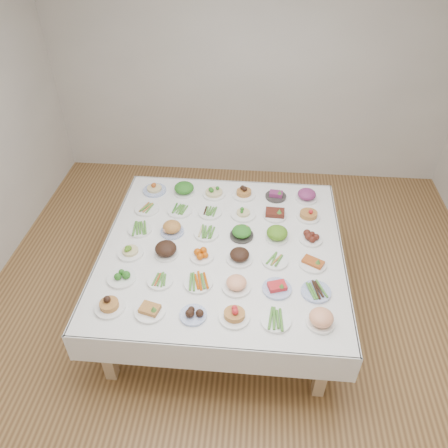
# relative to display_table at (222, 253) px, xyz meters

# --- Properties ---
(room_envelope) EXTENTS (5.02, 5.02, 2.81)m
(room_envelope) POSITION_rel_display_table_xyz_m (0.14, -0.06, 1.15)
(room_envelope) COLOR olive
(room_envelope) RESTS_ON ground
(display_table) EXTENTS (2.06, 2.06, 0.75)m
(display_table) POSITION_rel_display_table_xyz_m (0.00, 0.00, 0.00)
(display_table) COLOR white
(display_table) RESTS_ON ground
(dish_0) EXTENTS (0.22, 0.22, 0.12)m
(dish_0) POSITION_rel_display_table_xyz_m (-0.77, -0.75, 0.12)
(dish_0) COLOR white
(dish_0) RESTS_ON display_table
(dish_1) EXTENTS (0.23, 0.23, 0.10)m
(dish_1) POSITION_rel_display_table_xyz_m (-0.46, -0.76, 0.11)
(dish_1) COLOR white
(dish_1) RESTS_ON display_table
(dish_2) EXTENTS (0.20, 0.20, 0.09)m
(dish_2) POSITION_rel_display_table_xyz_m (-0.14, -0.77, 0.11)
(dish_2) COLOR #4C66B2
(dish_2) RESTS_ON display_table
(dish_3) EXTENTS (0.22, 0.22, 0.12)m
(dish_3) POSITION_rel_display_table_xyz_m (0.16, -0.76, 0.12)
(dish_3) COLOR white
(dish_3) RESTS_ON display_table
(dish_4) EXTENTS (0.21, 0.21, 0.06)m
(dish_4) POSITION_rel_display_table_xyz_m (0.45, -0.77, 0.10)
(dish_4) COLOR white
(dish_4) RESTS_ON display_table
(dish_5) EXTENTS (0.20, 0.20, 0.12)m
(dish_5) POSITION_rel_display_table_xyz_m (0.77, -0.76, 0.13)
(dish_5) COLOR white
(dish_5) RESTS_ON display_table
(dish_6) EXTENTS (0.23, 0.23, 0.09)m
(dish_6) POSITION_rel_display_table_xyz_m (-0.76, -0.45, 0.11)
(dish_6) COLOR white
(dish_6) RESTS_ON display_table
(dish_7) EXTENTS (0.20, 0.20, 0.04)m
(dish_7) POSITION_rel_display_table_xyz_m (-0.45, -0.46, 0.09)
(dish_7) COLOR white
(dish_7) RESTS_ON display_table
(dish_8) EXTENTS (0.22, 0.22, 0.06)m
(dish_8) POSITION_rel_display_table_xyz_m (-0.15, -0.45, 0.09)
(dish_8) COLOR white
(dish_8) RESTS_ON display_table
(dish_9) EXTENTS (0.22, 0.22, 0.12)m
(dish_9) POSITION_rel_display_table_xyz_m (0.15, -0.47, 0.12)
(dish_9) COLOR white
(dish_9) RESTS_ON display_table
(dish_10) EXTENTS (0.22, 0.22, 0.09)m
(dish_10) POSITION_rel_display_table_xyz_m (0.46, -0.46, 0.10)
(dish_10) COLOR #4C66B2
(dish_10) RESTS_ON display_table
(dish_11) EXTENTS (0.23, 0.23, 0.05)m
(dish_11) POSITION_rel_display_table_xyz_m (0.76, -0.46, 0.09)
(dish_11) COLOR #4C66B2
(dish_11) RESTS_ON display_table
(dish_12) EXTENTS (0.21, 0.21, 0.11)m
(dish_12) POSITION_rel_display_table_xyz_m (-0.76, -0.16, 0.12)
(dish_12) COLOR white
(dish_12) RESTS_ON display_table
(dish_13) EXTENTS (0.20, 0.20, 0.13)m
(dish_13) POSITION_rel_display_table_xyz_m (-0.46, -0.14, 0.13)
(dish_13) COLOR white
(dish_13) RESTS_ON display_table
(dish_14) EXTENTS (0.20, 0.20, 0.08)m
(dish_14) POSITION_rel_display_table_xyz_m (-0.16, -0.15, 0.10)
(dish_14) COLOR white
(dish_14) RESTS_ON display_table
(dish_15) EXTENTS (0.24, 0.24, 0.14)m
(dish_15) POSITION_rel_display_table_xyz_m (0.16, -0.15, 0.14)
(dish_15) COLOR white
(dish_15) RESTS_ON display_table
(dish_16) EXTENTS (0.22, 0.22, 0.05)m
(dish_16) POSITION_rel_display_table_xyz_m (0.45, -0.15, 0.09)
(dish_16) COLOR white
(dish_16) RESTS_ON display_table
(dish_17) EXTENTS (0.22, 0.22, 0.10)m
(dish_17) POSITION_rel_display_table_xyz_m (0.76, -0.16, 0.11)
(dish_17) COLOR white
(dish_17) RESTS_ON display_table
(dish_18) EXTENTS (0.21, 0.21, 0.05)m
(dish_18) POSITION_rel_display_table_xyz_m (-0.76, 0.14, 0.09)
(dish_18) COLOR white
(dish_18) RESTS_ON display_table
(dish_19) EXTENTS (0.21, 0.21, 0.12)m
(dish_19) POSITION_rel_display_table_xyz_m (-0.46, 0.15, 0.13)
(dish_19) COLOR #4C66B2
(dish_19) RESTS_ON display_table
(dish_20) EXTENTS (0.22, 0.22, 0.05)m
(dish_20) POSITION_rel_display_table_xyz_m (-0.16, 0.14, 0.09)
(dish_20) COLOR white
(dish_20) RESTS_ON display_table
(dish_21) EXTENTS (0.20, 0.20, 0.13)m
(dish_21) POSITION_rel_display_table_xyz_m (0.16, 0.15, 0.14)
(dish_21) COLOR #2E2B29
(dish_21) RESTS_ON display_table
(dish_22) EXTENTS (0.22, 0.22, 0.12)m
(dish_22) POSITION_rel_display_table_xyz_m (0.46, 0.14, 0.13)
(dish_22) COLOR white
(dish_22) RESTS_ON display_table
(dish_23) EXTENTS (0.20, 0.20, 0.09)m
(dish_23) POSITION_rel_display_table_xyz_m (0.76, 0.15, 0.11)
(dish_23) COLOR white
(dish_23) RESTS_ON display_table
(dish_24) EXTENTS (0.23, 0.23, 0.05)m
(dish_24) POSITION_rel_display_table_xyz_m (-0.76, 0.45, 0.09)
(dish_24) COLOR white
(dish_24) RESTS_ON display_table
(dish_25) EXTENTS (0.23, 0.23, 0.05)m
(dish_25) POSITION_rel_display_table_xyz_m (-0.45, 0.46, 0.09)
(dish_25) COLOR white
(dish_25) RESTS_ON display_table
(dish_26) EXTENTS (0.22, 0.22, 0.05)m
(dish_26) POSITION_rel_display_table_xyz_m (-0.16, 0.45, 0.09)
(dish_26) COLOR white
(dish_26) RESTS_ON display_table
(dish_27) EXTENTS (0.23, 0.23, 0.11)m
(dish_27) POSITION_rel_display_table_xyz_m (0.15, 0.45, 0.12)
(dish_27) COLOR white
(dish_27) RESTS_ON display_table
(dish_28) EXTENTS (0.22, 0.22, 0.10)m
(dish_28) POSITION_rel_display_table_xyz_m (0.45, 0.46, 0.11)
(dish_28) COLOR white
(dish_28) RESTS_ON display_table
(dish_29) EXTENTS (0.21, 0.21, 0.12)m
(dish_29) POSITION_rel_display_table_xyz_m (0.76, 0.47, 0.12)
(dish_29) COLOR white
(dish_29) RESTS_ON display_table
(dish_30) EXTENTS (0.23, 0.23, 0.13)m
(dish_30) POSITION_rel_display_table_xyz_m (-0.76, 0.77, 0.13)
(dish_30) COLOR #4C66B2
(dish_30) RESTS_ON display_table
(dish_31) EXTENTS (0.21, 0.21, 0.13)m
(dish_31) POSITION_rel_display_table_xyz_m (-0.45, 0.76, 0.13)
(dish_31) COLOR white
(dish_31) RESTS_ON display_table
(dish_32) EXTENTS (0.22, 0.22, 0.12)m
(dish_32) POSITION_rel_display_table_xyz_m (-0.15, 0.75, 0.13)
(dish_32) COLOR white
(dish_32) RESTS_ON display_table
(dish_33) EXTENTS (0.23, 0.23, 0.13)m
(dish_33) POSITION_rel_display_table_xyz_m (0.14, 0.77, 0.13)
(dish_33) COLOR white
(dish_33) RESTS_ON display_table
(dish_34) EXTENTS (0.20, 0.20, 0.09)m
(dish_34) POSITION_rel_display_table_xyz_m (0.46, 0.77, 0.10)
(dish_34) COLOR #2E2B29
(dish_34) RESTS_ON display_table
(dish_35) EXTENTS (0.21, 0.21, 0.13)m
(dish_35) POSITION_rel_display_table_xyz_m (0.76, 0.76, 0.13)
(dish_35) COLOR white
(dish_35) RESTS_ON display_table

